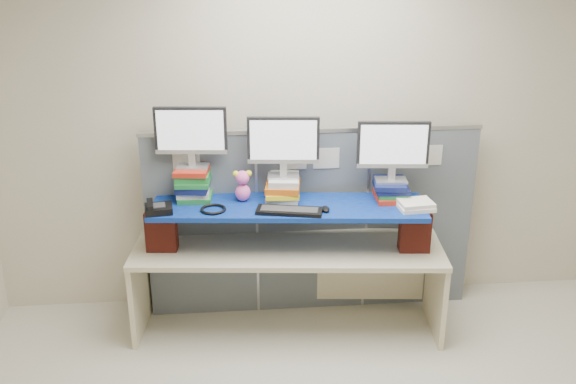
{
  "coord_description": "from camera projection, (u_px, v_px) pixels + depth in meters",
  "views": [
    {
      "loc": [
        -0.62,
        -2.81,
        2.82
      ],
      "look_at": [
        -0.22,
        1.48,
        1.14
      ],
      "focal_mm": 40.0,
      "sensor_mm": 36.0,
      "label": 1
    }
  ],
  "objects": [
    {
      "name": "monitor_left",
      "position": [
        191.0,
        134.0,
        4.6
      ],
      "size": [
        0.52,
        0.17,
        0.45
      ],
      "rotation": [
        0.0,
        0.0,
        -0.1
      ],
      "color": "#ABACB1",
      "rests_on": "book_stack_left"
    },
    {
      "name": "brick_pier_left",
      "position": [
        161.0,
        231.0,
        4.69
      ],
      "size": [
        0.23,
        0.14,
        0.3
      ],
      "primitive_type": "cube",
      "rotation": [
        0.0,
        0.0,
        -0.1
      ],
      "color": "maroon",
      "rests_on": "desk"
    },
    {
      "name": "desk",
      "position": [
        288.0,
        264.0,
        4.84
      ],
      "size": [
        2.36,
        0.9,
        0.7
      ],
      "rotation": [
        0.0,
        0.0,
        -0.1
      ],
      "color": "beige",
      "rests_on": "ground"
    },
    {
      "name": "book_stack_center",
      "position": [
        283.0,
        188.0,
        4.75
      ],
      "size": [
        0.28,
        0.32,
        0.17
      ],
      "color": "silver",
      "rests_on": "blue_board"
    },
    {
      "name": "keyboard",
      "position": [
        289.0,
        211.0,
        4.53
      ],
      "size": [
        0.49,
        0.25,
        0.03
      ],
      "rotation": [
        0.0,
        0.0,
        -0.21
      ],
      "color": "black",
      "rests_on": "blue_board"
    },
    {
      "name": "binder_stack",
      "position": [
        416.0,
        205.0,
        4.59
      ],
      "size": [
        0.26,
        0.22,
        0.06
      ],
      "rotation": [
        0.0,
        0.0,
        0.1
      ],
      "color": "white",
      "rests_on": "blue_board"
    },
    {
      "name": "cubicle_partition",
      "position": [
        312.0,
        221.0,
        5.06
      ],
      "size": [
        2.6,
        0.06,
        1.53
      ],
      "color": "#50575E",
      "rests_on": "ground"
    },
    {
      "name": "brick_pier_right",
      "position": [
        415.0,
        231.0,
        4.68
      ],
      "size": [
        0.23,
        0.14,
        0.3
      ],
      "primitive_type": "cube",
      "rotation": [
        0.0,
        0.0,
        -0.1
      ],
      "color": "maroon",
      "rests_on": "desk"
    },
    {
      "name": "mouse",
      "position": [
        326.0,
        209.0,
        4.55
      ],
      "size": [
        0.08,
        0.11,
        0.03
      ],
      "primitive_type": "ellipsoid",
      "rotation": [
        0.0,
        0.0,
        0.2
      ],
      "color": "black",
      "rests_on": "blue_board"
    },
    {
      "name": "monitor_right",
      "position": [
        393.0,
        148.0,
        4.63
      ],
      "size": [
        0.52,
        0.17,
        0.45
      ],
      "rotation": [
        0.0,
        0.0,
        -0.1
      ],
      "color": "#ABACB1",
      "rests_on": "book_stack_right"
    },
    {
      "name": "monitor_center",
      "position": [
        283.0,
        143.0,
        4.62
      ],
      "size": [
        0.52,
        0.17,
        0.45
      ],
      "rotation": [
        0.0,
        0.0,
        -0.1
      ],
      "color": "#ABACB1",
      "rests_on": "book_stack_center"
    },
    {
      "name": "book_stack_right",
      "position": [
        391.0,
        190.0,
        4.75
      ],
      "size": [
        0.28,
        0.32,
        0.14
      ],
      "color": "red",
      "rests_on": "blue_board"
    },
    {
      "name": "desk_phone",
      "position": [
        157.0,
        208.0,
        4.53
      ],
      "size": [
        0.21,
        0.2,
        0.08
      ],
      "rotation": [
        0.0,
        0.0,
        0.14
      ],
      "color": "black",
      "rests_on": "blue_board"
    },
    {
      "name": "plush_toy",
      "position": [
        243.0,
        185.0,
        4.7
      ],
      "size": [
        0.14,
        0.1,
        0.24
      ],
      "rotation": [
        0.0,
        0.0,
        -0.09
      ],
      "color": "#FE60B8",
      "rests_on": "blue_board"
    },
    {
      "name": "headset",
      "position": [
        213.0,
        209.0,
        4.56
      ],
      "size": [
        0.24,
        0.24,
        0.02
      ],
      "primitive_type": "torus",
      "rotation": [
        0.0,
        0.0,
        -0.39
      ],
      "color": "black",
      "rests_on": "blue_board"
    },
    {
      "name": "blue_board",
      "position": [
        288.0,
        207.0,
        4.67
      ],
      "size": [
        2.03,
        0.69,
        0.04
      ],
      "primitive_type": "cube",
      "rotation": [
        0.0,
        0.0,
        -0.1
      ],
      "color": "navy",
      "rests_on": "brick_pier_left"
    },
    {
      "name": "book_stack_left",
      "position": [
        194.0,
        183.0,
        4.74
      ],
      "size": [
        0.28,
        0.32,
        0.25
      ],
      "color": "#1F7532",
      "rests_on": "blue_board"
    },
    {
      "name": "room",
      "position": [
        359.0,
        250.0,
        3.18
      ],
      "size": [
        5.0,
        4.0,
        2.8
      ],
      "color": "beige",
      "rests_on": "ground"
    }
  ]
}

